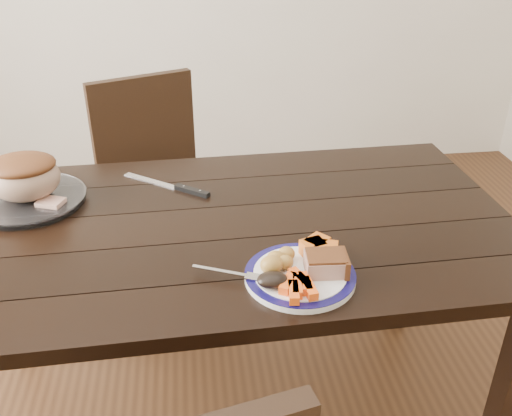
{
  "coord_description": "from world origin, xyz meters",
  "views": [
    {
      "loc": [
        -0.08,
        -1.36,
        1.55
      ],
      "look_at": [
        0.08,
        -0.02,
        0.8
      ],
      "focal_mm": 40.0,
      "sensor_mm": 36.0,
      "label": 1
    }
  ],
  "objects": [
    {
      "name": "roasted_potatoes",
      "position": [
        0.1,
        -0.26,
        0.79
      ],
      "size": [
        0.09,
        0.09,
        0.05
      ],
      "color": "gold",
      "rests_on": "dinner_plate"
    },
    {
      "name": "ground",
      "position": [
        0.0,
        0.0,
        0.0
      ],
      "size": [
        4.0,
        4.0,
        0.0
      ],
      "primitive_type": "plane",
      "color": "#472B16",
      "rests_on": "ground"
    },
    {
      "name": "roast_joint",
      "position": [
        -0.57,
        0.18,
        0.83
      ],
      "size": [
        0.2,
        0.17,
        0.13
      ],
      "primitive_type": "ellipsoid",
      "color": "tan",
      "rests_on": "serving_platter"
    },
    {
      "name": "fork",
      "position": [
        -0.0,
        -0.27,
        0.77
      ],
      "size": [
        0.17,
        0.09,
        0.0
      ],
      "rotation": [
        0.0,
        0.0,
        -0.41
      ],
      "color": "silver",
      "rests_on": "dinner_plate"
    },
    {
      "name": "pork_slice",
      "position": [
        0.21,
        -0.29,
        0.79
      ],
      "size": [
        0.1,
        0.08,
        0.04
      ],
      "primitive_type": "cube",
      "rotation": [
        0.0,
        0.0,
        -0.06
      ],
      "color": "tan",
      "rests_on": "dinner_plate"
    },
    {
      "name": "pumpkin_wedges",
      "position": [
        0.21,
        -0.22,
        0.79
      ],
      "size": [
        0.1,
        0.09,
        0.04
      ],
      "color": "orange",
      "rests_on": "dinner_plate"
    },
    {
      "name": "plate_rim",
      "position": [
        0.15,
        -0.29,
        0.77
      ],
      "size": [
        0.26,
        0.26,
        0.02
      ],
      "primitive_type": "torus",
      "color": "#120E47",
      "rests_on": "dinner_plate"
    },
    {
      "name": "cut_slice",
      "position": [
        -0.49,
        0.12,
        0.78
      ],
      "size": [
        0.08,
        0.08,
        0.02
      ],
      "primitive_type": "cube",
      "rotation": [
        0.0,
        0.0,
        -0.36
      ],
      "color": "tan",
      "rests_on": "serving_platter"
    },
    {
      "name": "carrot_batons",
      "position": [
        0.14,
        -0.35,
        0.78
      ],
      "size": [
        0.08,
        0.12,
        0.02
      ],
      "color": "#FF5C15",
      "rests_on": "dinner_plate"
    },
    {
      "name": "carving_knife",
      "position": [
        -0.12,
        0.21,
        0.76
      ],
      "size": [
        0.27,
        0.21,
        0.01
      ],
      "rotation": [
        0.0,
        0.0,
        -0.65
      ],
      "color": "silver",
      "rests_on": "dining_table"
    },
    {
      "name": "dark_mushroom",
      "position": [
        0.08,
        -0.33,
        0.79
      ],
      "size": [
        0.07,
        0.05,
        0.03
      ],
      "primitive_type": "ellipsoid",
      "color": "black",
      "rests_on": "dinner_plate"
    },
    {
      "name": "chair_far",
      "position": [
        -0.23,
        0.73,
        0.52
      ],
      "size": [
        0.55,
        0.56,
        0.93
      ],
      "rotation": [
        0.0,
        0.0,
        3.53
      ],
      "color": "black",
      "rests_on": "ground"
    },
    {
      "name": "serving_platter",
      "position": [
        -0.57,
        0.18,
        0.76
      ],
      "size": [
        0.32,
        0.32,
        0.02
      ],
      "primitive_type": "cylinder",
      "color": "white",
      "rests_on": "dining_table"
    },
    {
      "name": "dining_table",
      "position": [
        0.0,
        0.0,
        0.66
      ],
      "size": [
        1.63,
        0.95,
        0.75
      ],
      "rotation": [
        0.0,
        0.0,
        0.03
      ],
      "color": "black",
      "rests_on": "ground"
    },
    {
      "name": "dinner_plate",
      "position": [
        0.15,
        -0.29,
        0.76
      ],
      "size": [
        0.26,
        0.26,
        0.02
      ],
      "primitive_type": "cylinder",
      "color": "white",
      "rests_on": "dining_table"
    }
  ]
}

